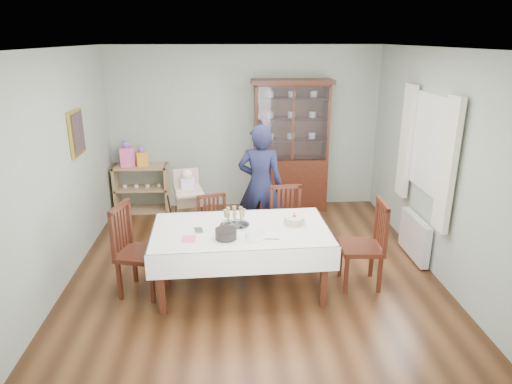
{
  "coord_description": "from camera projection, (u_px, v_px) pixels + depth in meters",
  "views": [
    {
      "loc": [
        -0.29,
        -5.09,
        2.82
      ],
      "look_at": [
        0.04,
        0.2,
        1.01
      ],
      "focal_mm": 32.0,
      "sensor_mm": 36.0,
      "label": 1
    }
  ],
  "objects": [
    {
      "name": "floor",
      "position": [
        254.0,
        273.0,
        5.73
      ],
      "size": [
        5.0,
        5.0,
        0.0
      ],
      "primitive_type": "plane",
      "color": "#593319",
      "rests_on": "ground"
    },
    {
      "name": "room_shell",
      "position": [
        251.0,
        131.0,
        5.69
      ],
      "size": [
        5.0,
        5.0,
        5.0
      ],
      "color": "#9EAA99",
      "rests_on": "floor"
    },
    {
      "name": "dining_table",
      "position": [
        241.0,
        258.0,
        5.27
      ],
      "size": [
        2.04,
        1.23,
        0.76
      ],
      "rotation": [
        0.0,
        0.0,
        0.04
      ],
      "color": "#441F11",
      "rests_on": "floor"
    },
    {
      "name": "china_cabinet",
      "position": [
        291.0,
        144.0,
        7.55
      ],
      "size": [
        1.3,
        0.48,
        2.18
      ],
      "color": "#441F11",
      "rests_on": "floor"
    },
    {
      "name": "sideboard",
      "position": [
        142.0,
        188.0,
        7.65
      ],
      "size": [
        0.9,
        0.38,
        0.8
      ],
      "color": "tan",
      "rests_on": "floor"
    },
    {
      "name": "picture_frame",
      "position": [
        77.0,
        133.0,
        5.82
      ],
      "size": [
        0.04,
        0.48,
        0.58
      ],
      "primitive_type": "cube",
      "color": "gold",
      "rests_on": "room_shell"
    },
    {
      "name": "window",
      "position": [
        431.0,
        144.0,
        5.65
      ],
      "size": [
        0.04,
        1.02,
        1.22
      ],
      "primitive_type": "cube",
      "color": "white",
      "rests_on": "room_shell"
    },
    {
      "name": "curtain_left",
      "position": [
        448.0,
        166.0,
        5.09
      ],
      "size": [
        0.07,
        0.3,
        1.55
      ],
      "primitive_type": "cube",
      "color": "silver",
      "rests_on": "room_shell"
    },
    {
      "name": "curtain_right",
      "position": [
        406.0,
        141.0,
        6.26
      ],
      "size": [
        0.07,
        0.3,
        1.55
      ],
      "primitive_type": "cube",
      "color": "silver",
      "rests_on": "room_shell"
    },
    {
      "name": "radiator",
      "position": [
        414.0,
        237.0,
        6.05
      ],
      "size": [
        0.1,
        0.8,
        0.55
      ],
      "primitive_type": "cube",
      "color": "white",
      "rests_on": "floor"
    },
    {
      "name": "chair_far_left",
      "position": [
        216.0,
        243.0,
        5.94
      ],
      "size": [
        0.49,
        0.49,
        0.89
      ],
      "rotation": [
        0.0,
        0.0,
        0.28
      ],
      "color": "#441F11",
      "rests_on": "floor"
    },
    {
      "name": "chair_far_right",
      "position": [
        287.0,
        239.0,
        6.02
      ],
      "size": [
        0.47,
        0.47,
        0.97
      ],
      "rotation": [
        0.0,
        0.0,
        0.08
      ],
      "color": "#441F11",
      "rests_on": "floor"
    },
    {
      "name": "chair_end_left",
      "position": [
        141.0,
        267.0,
        5.22
      ],
      "size": [
        0.58,
        0.58,
        1.06
      ],
      "rotation": [
        0.0,
        0.0,
        1.32
      ],
      "color": "#441F11",
      "rests_on": "floor"
    },
    {
      "name": "chair_end_right",
      "position": [
        362.0,
        261.0,
        5.38
      ],
      "size": [
        0.5,
        0.5,
        1.05
      ],
      "rotation": [
        0.0,
        0.0,
        -1.63
      ],
      "color": "#441F11",
      "rests_on": "floor"
    },
    {
      "name": "woman",
      "position": [
        260.0,
        185.0,
        6.33
      ],
      "size": [
        0.7,
        0.53,
        1.72
      ],
      "primitive_type": "imported",
      "rotation": [
        0.0,
        0.0,
        2.93
      ],
      "color": "black",
      "rests_on": "floor"
    },
    {
      "name": "high_chair",
      "position": [
        189.0,
        213.0,
        6.51
      ],
      "size": [
        0.58,
        0.58,
        1.08
      ],
      "rotation": [
        0.0,
        0.0,
        0.23
      ],
      "color": "black",
      "rests_on": "floor"
    },
    {
      "name": "champagne_tray",
      "position": [
        235.0,
        221.0,
        5.2
      ],
      "size": [
        0.34,
        0.34,
        0.21
      ],
      "color": "silver",
      "rests_on": "dining_table"
    },
    {
      "name": "birthday_cake",
      "position": [
        294.0,
        221.0,
        5.24
      ],
      "size": [
        0.27,
        0.27,
        0.19
      ],
      "color": "white",
      "rests_on": "dining_table"
    },
    {
      "name": "plate_stack_dark",
      "position": [
        226.0,
        234.0,
        4.88
      ],
      "size": [
        0.3,
        0.3,
        0.11
      ],
      "primitive_type": "cylinder",
      "rotation": [
        0.0,
        0.0,
        0.35
      ],
      "color": "black",
      "rests_on": "dining_table"
    },
    {
      "name": "plate_stack_white",
      "position": [
        255.0,
        234.0,
        4.89
      ],
      "size": [
        0.22,
        0.22,
        0.09
      ],
      "primitive_type": "cylinder",
      "rotation": [
        0.0,
        0.0,
        0.07
      ],
      "color": "white",
      "rests_on": "dining_table"
    },
    {
      "name": "napkin_stack",
      "position": [
        189.0,
        239.0,
        4.86
      ],
      "size": [
        0.14,
        0.14,
        0.02
      ],
      "primitive_type": "cube",
      "rotation": [
        0.0,
        0.0,
        -0.02
      ],
      "color": "#FA5C9F",
      "rests_on": "dining_table"
    },
    {
      "name": "cutlery",
      "position": [
        196.0,
        230.0,
        5.09
      ],
      "size": [
        0.14,
        0.18,
        0.01
      ],
      "primitive_type": null,
      "rotation": [
        0.0,
        0.0,
        0.19
      ],
      "color": "silver",
      "rests_on": "dining_table"
    },
    {
      "name": "cake_knife",
      "position": [
        268.0,
        239.0,
        4.87
      ],
      "size": [
        0.25,
        0.04,
        0.01
      ],
      "primitive_type": "cube",
      "rotation": [
        0.0,
        0.0,
        -0.05
      ],
      "color": "silver",
      "rests_on": "dining_table"
    },
    {
      "name": "gift_bag_pink",
      "position": [
        127.0,
        155.0,
        7.43
      ],
      "size": [
        0.26,
        0.21,
        0.42
      ],
      "color": "#FA5C9F",
      "rests_on": "sideboard"
    },
    {
      "name": "gift_bag_orange",
      "position": [
        142.0,
        157.0,
        7.46
      ],
      "size": [
        0.21,
        0.18,
        0.33
      ],
      "color": "orange",
      "rests_on": "sideboard"
    }
  ]
}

